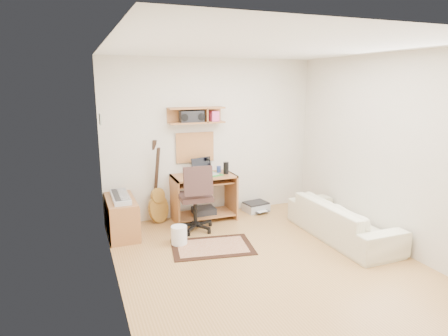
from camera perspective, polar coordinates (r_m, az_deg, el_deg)
name	(u,v)px	position (r m, az deg, el deg)	size (l,w,h in m)	color
floor	(265,261)	(5.09, 6.04, -13.43)	(3.60, 4.00, 0.01)	tan
ceiling	(270,47)	(4.59, 6.82, 17.30)	(3.60, 4.00, 0.01)	white
back_wall	(212,138)	(6.48, -1.83, 4.40)	(3.60, 0.01, 2.60)	beige
left_wall	(112,173)	(4.16, -16.19, -0.69)	(0.01, 4.00, 2.60)	beige
right_wall	(385,151)	(5.72, 22.65, 2.35)	(0.01, 4.00, 2.60)	beige
wall_shelf	(196,115)	(6.22, -4.08, 7.74)	(0.90, 0.25, 0.26)	#A4683A
cork_board	(195,147)	(6.39, -4.29, 3.07)	(0.64, 0.03, 0.49)	tan
wall_photo	(100,119)	(5.58, -17.75, 6.84)	(0.02, 0.20, 0.15)	#4C8CBF
desk	(204,197)	(6.35, -2.99, -4.34)	(1.00, 0.55, 0.75)	#A4683A
laptop	(206,167)	(6.21, -2.73, 0.17)	(0.36, 0.36, 0.28)	silver
speaker	(226,168)	(6.31, 0.30, -0.01)	(0.09, 0.09, 0.19)	black
desk_lamp	(210,165)	(6.40, -2.09, 0.49)	(0.09, 0.09, 0.26)	black
pencil_cup	(219,169)	(6.43, -0.77, -0.18)	(0.07, 0.07, 0.10)	#2D4289
boombox	(192,117)	(6.20, -4.80, 7.52)	(0.37, 0.17, 0.19)	black
rug	(212,247)	(5.42, -1.74, -11.50)	(1.10, 0.73, 0.01)	tan
task_chair	(195,197)	(5.87, -4.28, -4.26)	(0.54, 0.54, 1.05)	#33211E
cabinet	(121,217)	(5.95, -14.85, -6.94)	(0.40, 0.90, 0.55)	#A4683A
music_keyboard	(120,197)	(5.86, -15.02, -4.10)	(0.23, 0.74, 0.06)	#B2B5BA
guitar	(158,182)	(6.22, -9.75, -2.08)	(0.36, 0.22, 1.33)	#AF8236
waste_basket	(179,235)	(5.50, -6.62, -9.82)	(0.22, 0.22, 0.27)	white
printer	(256,206)	(6.85, 4.70, -5.64)	(0.41, 0.32, 0.15)	#A5A8AA
sofa	(343,214)	(5.87, 17.05, -6.48)	(1.84, 0.54, 0.72)	beige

